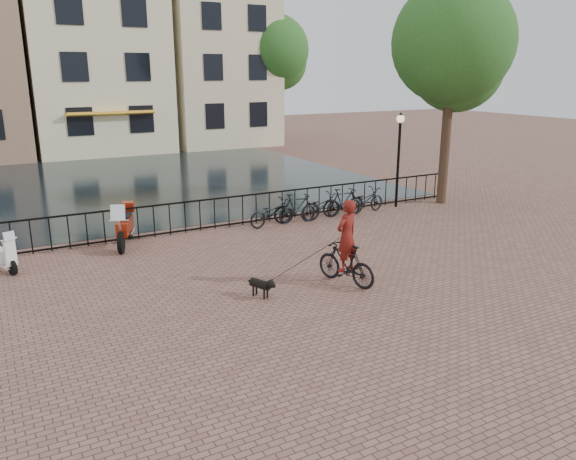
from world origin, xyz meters
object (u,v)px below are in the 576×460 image
motorcycle (124,221)px  scooter (1,249)px  lamp_post (399,144)px  dog (260,287)px  cyclist (346,247)px

motorcycle → scooter: 3.38m
motorcycle → scooter: bearing=-146.3°
lamp_post → dog: lamp_post is taller
cyclist → motorcycle: cyclist is taller
lamp_post → dog: (-8.42, -5.51, -2.13)m
dog → motorcycle: size_ratio=0.37×
cyclist → scooter: 8.83m
lamp_post → scooter: 13.63m
cyclist → dog: (-2.18, 0.24, -0.68)m
lamp_post → scooter: bearing=-176.8°
cyclist → scooter: (-7.26, 5.01, -0.34)m
scooter → cyclist: bearing=-56.9°
dog → motorcycle: 5.76m
cyclist → dog: size_ratio=3.17×
dog → scooter: bearing=113.5°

